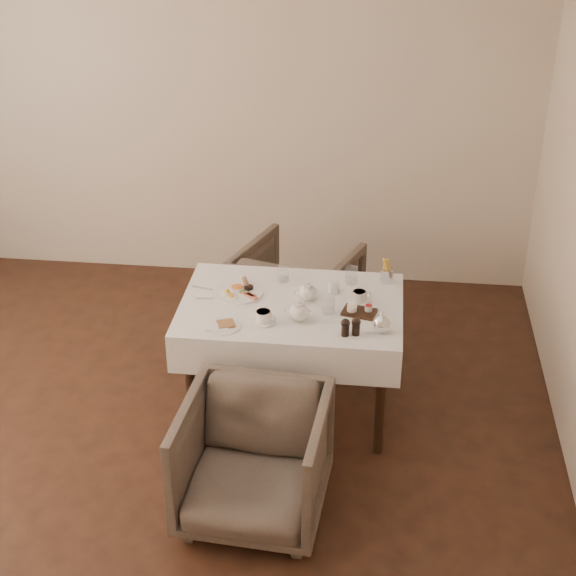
{
  "coord_description": "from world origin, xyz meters",
  "views": [
    {
      "loc": [
        1.13,
        -3.66,
        3.29
      ],
      "look_at": [
        0.62,
        0.78,
        0.82
      ],
      "focal_mm": 55.0,
      "sensor_mm": 36.0,
      "label": 1
    }
  ],
  "objects_px": {
    "armchair_near": "(253,461)",
    "teapot_centre": "(308,291)",
    "armchair_far": "(296,294)",
    "table": "(291,321)",
    "breakfast_plate": "(238,291)"
  },
  "relations": [
    {
      "from": "table",
      "to": "breakfast_plate",
      "type": "height_order",
      "value": "breakfast_plate"
    },
    {
      "from": "armchair_far",
      "to": "breakfast_plate",
      "type": "height_order",
      "value": "breakfast_plate"
    },
    {
      "from": "armchair_far",
      "to": "teapot_centre",
      "type": "height_order",
      "value": "teapot_centre"
    },
    {
      "from": "armchair_near",
      "to": "armchair_far",
      "type": "bearing_deg",
      "value": 93.46
    },
    {
      "from": "breakfast_plate",
      "to": "armchair_near",
      "type": "bearing_deg",
      "value": -69.55
    },
    {
      "from": "armchair_near",
      "to": "breakfast_plate",
      "type": "relative_size",
      "value": 2.5
    },
    {
      "from": "armchair_far",
      "to": "breakfast_plate",
      "type": "relative_size",
      "value": 2.5
    },
    {
      "from": "armchair_far",
      "to": "table",
      "type": "bearing_deg",
      "value": 115.1
    },
    {
      "from": "table",
      "to": "teapot_centre",
      "type": "relative_size",
      "value": 8.6
    },
    {
      "from": "table",
      "to": "armchair_near",
      "type": "relative_size",
      "value": 1.71
    },
    {
      "from": "armchair_near",
      "to": "teapot_centre",
      "type": "xyz_separation_m",
      "value": [
        0.18,
        0.96,
        0.47
      ]
    },
    {
      "from": "teapot_centre",
      "to": "armchair_near",
      "type": "bearing_deg",
      "value": -117.92
    },
    {
      "from": "table",
      "to": "breakfast_plate",
      "type": "xyz_separation_m",
      "value": [
        -0.32,
        0.09,
        0.13
      ]
    },
    {
      "from": "armchair_near",
      "to": "teapot_centre",
      "type": "height_order",
      "value": "teapot_centre"
    },
    {
      "from": "armchair_far",
      "to": "teapot_centre",
      "type": "distance_m",
      "value": 0.94
    }
  ]
}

